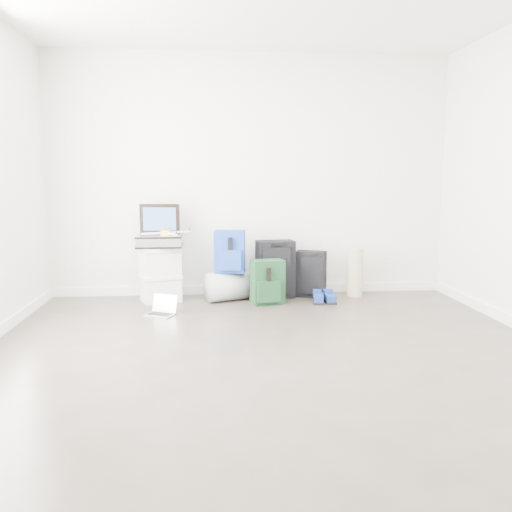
{
  "coord_description": "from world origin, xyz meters",
  "views": [
    {
      "loc": [
        -0.46,
        -3.65,
        1.33
      ],
      "look_at": [
        0.02,
        1.9,
        0.52
      ],
      "focal_mm": 38.0,
      "sensor_mm": 36.0,
      "label": 1
    }
  ],
  "objects": [
    {
      "name": "laptop",
      "position": [
        -0.93,
        1.58,
        0.05
      ],
      "size": [
        0.32,
        0.29,
        0.19
      ],
      "rotation": [
        0.0,
        0.0,
        -0.46
      ],
      "color": "silver",
      "rests_on": "ground"
    },
    {
      "name": "large_suitcase",
      "position": [
        0.27,
        2.26,
        0.32
      ],
      "size": [
        0.43,
        0.3,
        0.64
      ],
      "rotation": [
        0.0,
        0.0,
        0.11
      ],
      "color": "black",
      "rests_on": "ground"
    },
    {
      "name": "drone",
      "position": [
        -0.92,
        2.16,
        0.75
      ],
      "size": [
        0.51,
        0.51,
        0.05
      ],
      "rotation": [
        0.0,
        0.0,
        -0.32
      ],
      "color": "gold",
      "rests_on": "briefcase"
    },
    {
      "name": "duffel_bag",
      "position": [
        -0.25,
        2.16,
        0.16
      ],
      "size": [
        0.59,
        0.48,
        0.32
      ],
      "primitive_type": "cylinder",
      "rotation": [
        0.0,
        1.57,
        0.36
      ],
      "color": "#9B9EA3",
      "rests_on": "ground"
    },
    {
      "name": "painting",
      "position": [
        -1.0,
        2.27,
        0.89
      ],
      "size": [
        0.43,
        0.09,
        0.33
      ],
      "rotation": [
        0.0,
        0.0,
        -0.14
      ],
      "color": "black",
      "rests_on": "briefcase"
    },
    {
      "name": "ground",
      "position": [
        0.0,
        0.0,
        0.0
      ],
      "size": [
        5.0,
        5.0,
        0.0
      ],
      "primitive_type": "plane",
      "color": "#383229",
      "rests_on": "ground"
    },
    {
      "name": "green_backpack",
      "position": [
        0.15,
        1.95,
        0.23
      ],
      "size": [
        0.37,
        0.31,
        0.47
      ],
      "rotation": [
        0.0,
        0.0,
        0.22
      ],
      "color": "black",
      "rests_on": "ground"
    },
    {
      "name": "shoes",
      "position": [
        0.76,
        1.96,
        0.04
      ],
      "size": [
        0.25,
        0.29,
        0.09
      ],
      "rotation": [
        0.0,
        0.0,
        -0.12
      ],
      "color": "black",
      "rests_on": "ground"
    },
    {
      "name": "rolled_rug",
      "position": [
        1.18,
        2.26,
        0.27
      ],
      "size": [
        0.18,
        0.18,
        0.54
      ],
      "primitive_type": "cylinder",
      "color": "tan",
      "rests_on": "ground"
    },
    {
      "name": "boxes_stack",
      "position": [
        -1.0,
        2.18,
        0.3
      ],
      "size": [
        0.5,
        0.45,
        0.59
      ],
      "rotation": [
        0.0,
        0.0,
        0.33
      ],
      "color": "silver",
      "rests_on": "ground"
    },
    {
      "name": "carry_on",
      "position": [
        0.67,
        2.26,
        0.26
      ],
      "size": [
        0.38,
        0.32,
        0.52
      ],
      "rotation": [
        0.0,
        0.0,
        -0.41
      ],
      "color": "black",
      "rests_on": "ground"
    },
    {
      "name": "room_envelope",
      "position": [
        0.0,
        0.02,
        1.72
      ],
      "size": [
        4.52,
        5.02,
        2.71
      ],
      "color": "white",
      "rests_on": "ground"
    },
    {
      "name": "blue_backpack",
      "position": [
        -0.25,
        2.13,
        0.53
      ],
      "size": [
        0.35,
        0.27,
        0.45
      ],
      "rotation": [
        0.0,
        0.0,
        -0.14
      ],
      "color": "navy",
      "rests_on": "duffel_bag"
    },
    {
      "name": "briefcase",
      "position": [
        -1.0,
        2.18,
        0.66
      ],
      "size": [
        0.48,
        0.35,
        0.14
      ],
      "primitive_type": "cube",
      "rotation": [
        0.0,
        0.0,
        0.02
      ],
      "color": "#B2B2B7",
      "rests_on": "boxes_stack"
    }
  ]
}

